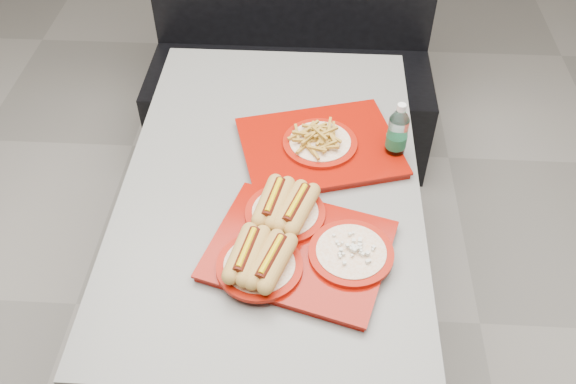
# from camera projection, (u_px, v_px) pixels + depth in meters

# --- Properties ---
(ground) EXTENTS (6.00, 6.00, 0.00)m
(ground) POSITION_uv_depth(u_px,v_px,m) (275.00, 314.00, 2.40)
(ground) COLOR gray
(ground) RESTS_ON ground
(diner_table) EXTENTS (0.92, 1.42, 0.75)m
(diner_table) POSITION_uv_depth(u_px,v_px,m) (273.00, 214.00, 1.99)
(diner_table) COLOR black
(diner_table) RESTS_ON ground
(booth_bench) EXTENTS (1.30, 0.57, 1.35)m
(booth_bench) POSITION_uv_depth(u_px,v_px,m) (290.00, 69.00, 2.88)
(booth_bench) COLOR black
(booth_bench) RESTS_ON ground
(tray_near) EXTENTS (0.55, 0.48, 0.10)m
(tray_near) POSITION_uv_depth(u_px,v_px,m) (293.00, 242.00, 1.64)
(tray_near) COLOR #850C03
(tray_near) RESTS_ON diner_table
(tray_far) EXTENTS (0.57, 0.50, 0.10)m
(tray_far) POSITION_uv_depth(u_px,v_px,m) (320.00, 144.00, 1.93)
(tray_far) COLOR #850C03
(tray_far) RESTS_ON diner_table
(water_bottle) EXTENTS (0.07, 0.07, 0.21)m
(water_bottle) POSITION_uv_depth(u_px,v_px,m) (397.00, 135.00, 1.87)
(water_bottle) COLOR silver
(water_bottle) RESTS_ON diner_table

